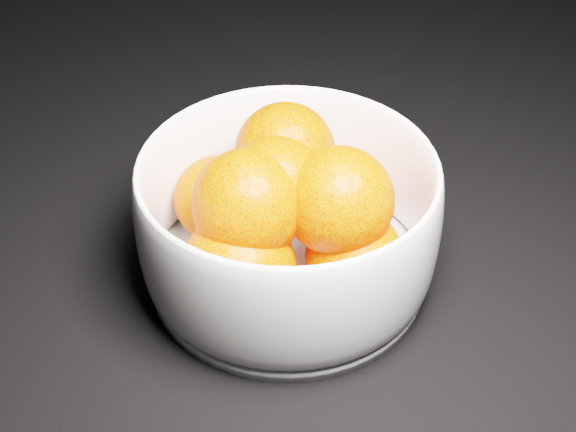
# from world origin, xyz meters

# --- Properties ---
(ground) EXTENTS (3.00, 3.00, 0.00)m
(ground) POSITION_xyz_m (0.00, 0.00, 0.00)
(ground) COLOR black
(ground) RESTS_ON ground
(bowl) EXTENTS (0.22, 0.22, 0.11)m
(bowl) POSITION_xyz_m (0.25, -0.25, 0.05)
(bowl) COLOR white
(bowl) RESTS_ON ground
(orange_pile) EXTENTS (0.18, 0.17, 0.12)m
(orange_pile) POSITION_xyz_m (0.25, -0.26, 0.07)
(orange_pile) COLOR #FF4B09
(orange_pile) RESTS_ON bowl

